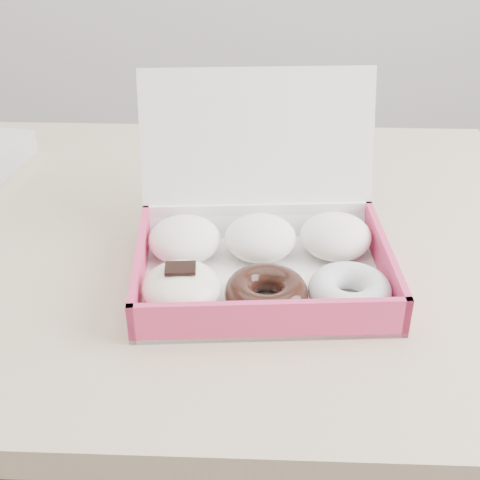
{
  "coord_description": "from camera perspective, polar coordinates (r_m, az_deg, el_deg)",
  "views": [
    {
      "loc": [
        0.19,
        -0.81,
        1.24
      ],
      "look_at": [
        0.16,
        -0.11,
        0.8
      ],
      "focal_mm": 50.0,
      "sensor_mm": 36.0,
      "label": 1
    }
  ],
  "objects": [
    {
      "name": "table",
      "position": [
        1.01,
        -9.08,
        -2.99
      ],
      "size": [
        1.2,
        0.8,
        0.75
      ],
      "color": "tan",
      "rests_on": "ground"
    },
    {
      "name": "donut_box",
      "position": [
        0.85,
        1.68,
        -0.86
      ],
      "size": [
        0.34,
        0.31,
        0.23
      ],
      "rotation": [
        0.0,
        0.0,
        0.08
      ],
      "color": "white",
      "rests_on": "table"
    }
  ]
}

